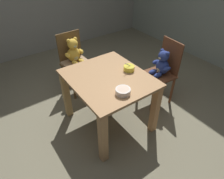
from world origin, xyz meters
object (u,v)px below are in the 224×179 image
(dining_table, at_px, (109,88))
(teddy_chair_far_center, at_px, (161,68))
(porridge_bowl_white_near_right, at_px, (123,91))
(porridge_bowl_yellow_far_center, at_px, (129,68))
(teddy_chair_near_left, at_px, (75,57))

(dining_table, distance_m, teddy_chair_far_center, 0.86)
(teddy_chair_far_center, relative_size, porridge_bowl_white_near_right, 5.97)
(dining_table, height_order, porridge_bowl_yellow_far_center, porridge_bowl_yellow_far_center)
(teddy_chair_near_left, relative_size, teddy_chair_far_center, 0.99)
(teddy_chair_near_left, height_order, teddy_chair_far_center, teddy_chair_far_center)
(porridge_bowl_yellow_far_center, distance_m, porridge_bowl_white_near_right, 0.45)
(porridge_bowl_yellow_far_center, relative_size, porridge_bowl_white_near_right, 0.90)
(porridge_bowl_white_near_right, bearing_deg, teddy_chair_near_left, 176.95)
(teddy_chair_far_center, height_order, porridge_bowl_white_near_right, teddy_chair_far_center)
(teddy_chair_near_left, height_order, porridge_bowl_yellow_far_center, teddy_chair_near_left)
(dining_table, height_order, teddy_chair_near_left, teddy_chair_near_left)
(dining_table, relative_size, porridge_bowl_yellow_far_center, 7.03)
(teddy_chair_near_left, distance_m, porridge_bowl_yellow_far_center, 0.98)
(porridge_bowl_white_near_right, bearing_deg, teddy_chair_far_center, 108.15)
(teddy_chair_near_left, bearing_deg, porridge_bowl_white_near_right, -5.34)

